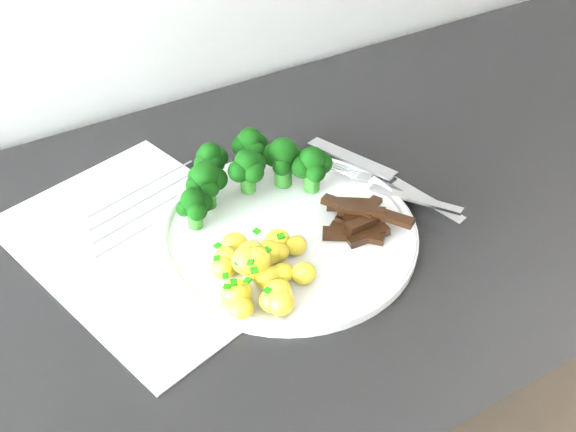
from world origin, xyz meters
The scene contains 7 objects.
recipe_paper centered at (-0.13, 1.72, 0.89)m, with size 0.30×0.37×0.00m.
plate centered at (0.00, 1.66, 0.90)m, with size 0.28×0.28×0.02m.
broccoli centered at (0.00, 1.73, 0.94)m, with size 0.18×0.10×0.06m.
potatoes centered at (-0.06, 1.61, 0.91)m, with size 0.11×0.12×0.04m.
beef_strips centered at (0.07, 1.62, 0.91)m, with size 0.09×0.09×0.03m.
fork centered at (0.14, 1.64, 0.91)m, with size 0.09×0.15×0.02m.
knife centered at (0.15, 1.65, 0.90)m, with size 0.08×0.22×0.02m.
Camera 1 is at (-0.27, 1.19, 1.39)m, focal length 42.54 mm.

